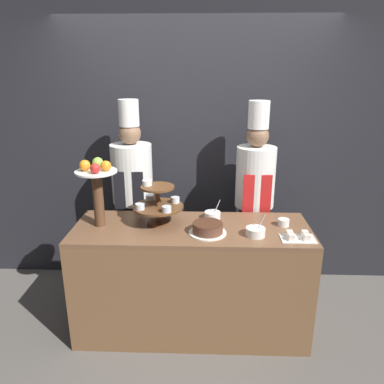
{
  "coord_description": "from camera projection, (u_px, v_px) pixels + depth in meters",
  "views": [
    {
      "loc": [
        0.1,
        -2.3,
        2.06
      ],
      "look_at": [
        0.0,
        0.43,
        1.15
      ],
      "focal_mm": 35.0,
      "sensor_mm": 36.0,
      "label": 1
    }
  ],
  "objects": [
    {
      "name": "cake_round",
      "position": [
        208.0,
        228.0,
        2.74
      ],
      "size": [
        0.28,
        0.28,
        0.08
      ],
      "color": "white",
      "rests_on": "buffet_counter"
    },
    {
      "name": "cup_white",
      "position": [
        283.0,
        222.0,
        2.87
      ],
      "size": [
        0.09,
        0.09,
        0.06
      ],
      "color": "white",
      "rests_on": "buffet_counter"
    },
    {
      "name": "chef_center_left",
      "position": [
        254.0,
        193.0,
        3.32
      ],
      "size": [
        0.34,
        0.34,
        1.8
      ],
      "color": "#38332D",
      "rests_on": "ground_plane"
    },
    {
      "name": "ground_plane",
      "position": [
        190.0,
        354.0,
        2.83
      ],
      "size": [
        14.0,
        14.0,
        0.0
      ],
      "primitive_type": "plane",
      "color": "#5B5651"
    },
    {
      "name": "wall_back",
      "position": [
        195.0,
        141.0,
        3.55
      ],
      "size": [
        10.0,
        0.06,
        2.8
      ],
      "color": "#232328",
      "rests_on": "ground_plane"
    },
    {
      "name": "tiered_stand",
      "position": [
        158.0,
        203.0,
        2.87
      ],
      "size": [
        0.39,
        0.39,
        0.35
      ],
      "color": "brown",
      "rests_on": "buffet_counter"
    },
    {
      "name": "serving_bowl_near",
      "position": [
        256.0,
        232.0,
        2.7
      ],
      "size": [
        0.14,
        0.14,
        0.16
      ],
      "color": "white",
      "rests_on": "buffet_counter"
    },
    {
      "name": "fruit_pedestal",
      "position": [
        97.0,
        182.0,
        2.78
      ],
      "size": [
        0.31,
        0.31,
        0.52
      ],
      "color": "brown",
      "rests_on": "buffet_counter"
    },
    {
      "name": "chef_left",
      "position": [
        133.0,
        192.0,
        3.35
      ],
      "size": [
        0.36,
        0.36,
        1.81
      ],
      "color": "#28282D",
      "rests_on": "ground_plane"
    },
    {
      "name": "serving_bowl_far",
      "position": [
        212.0,
        215.0,
        3.01
      ],
      "size": [
        0.13,
        0.13,
        0.16
      ],
      "color": "white",
      "rests_on": "buffet_counter"
    },
    {
      "name": "cake_square_tray",
      "position": [
        298.0,
        237.0,
        2.65
      ],
      "size": [
        0.24,
        0.16,
        0.05
      ],
      "color": "white",
      "rests_on": "buffet_counter"
    },
    {
      "name": "buffet_counter",
      "position": [
        192.0,
        279.0,
        3.0
      ],
      "size": [
        1.81,
        0.65,
        0.9
      ],
      "color": "brown",
      "rests_on": "ground_plane"
    }
  ]
}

